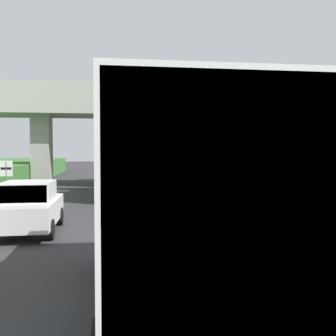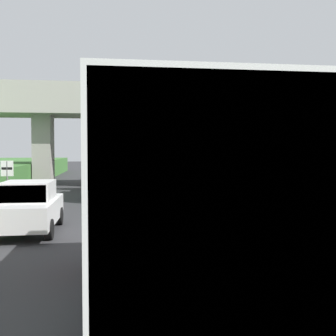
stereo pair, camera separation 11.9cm
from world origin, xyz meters
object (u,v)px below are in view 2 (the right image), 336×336
(speed_limit_sign, at_px, (7,176))
(construction_barrel_3, at_px, (19,199))
(car_white, at_px, (29,207))
(overhead_highway_sign, at_px, (146,136))
(truck_orange, at_px, (120,160))
(truck_green, at_px, (126,164))
(truck_red, at_px, (168,200))

(speed_limit_sign, height_order, construction_barrel_3, speed_limit_sign)
(car_white, xyz_separation_m, construction_barrel_3, (-1.58, 5.84, -0.40))
(overhead_highway_sign, relative_size, truck_orange, 0.81)
(truck_green, bearing_deg, speed_limit_sign, -153.58)
(speed_limit_sign, relative_size, truck_green, 0.31)
(speed_limit_sign, relative_size, construction_barrel_3, 2.48)
(truck_orange, bearing_deg, truck_red, -89.71)
(truck_orange, height_order, construction_barrel_3, truck_orange)
(car_white, height_order, construction_barrel_3, car_white)
(construction_barrel_3, bearing_deg, speed_limit_sign, 126.55)
(overhead_highway_sign, relative_size, car_white, 1.43)
(overhead_highway_sign, xyz_separation_m, speed_limit_sign, (-7.40, -6.11, -2.17))
(overhead_highway_sign, relative_size, truck_red, 0.81)
(car_white, bearing_deg, construction_barrel_3, 105.20)
(car_white, bearing_deg, speed_limit_sign, 108.76)
(truck_orange, xyz_separation_m, car_white, (-3.47, -19.29, -1.08))
(truck_red, bearing_deg, construction_barrel_3, 111.41)
(truck_green, relative_size, construction_barrel_3, 8.11)
(truck_green, height_order, truck_orange, same)
(truck_green, relative_size, car_white, 1.78)
(speed_limit_sign, relative_size, car_white, 0.54)
(speed_limit_sign, xyz_separation_m, truck_green, (5.95, 2.96, 0.46))
(overhead_highway_sign, bearing_deg, construction_barrel_3, -133.22)
(speed_limit_sign, bearing_deg, overhead_highway_sign, 39.52)
(truck_orange, relative_size, construction_barrel_3, 8.11)
(speed_limit_sign, xyz_separation_m, construction_barrel_3, (0.73, -0.99, -1.02))
(car_white, bearing_deg, truck_green, 69.64)
(speed_limit_sign, bearing_deg, car_white, -71.24)
(car_white, bearing_deg, truck_red, -64.03)
(car_white, distance_m, construction_barrel_3, 6.06)
(car_white, bearing_deg, truck_orange, 79.79)
(speed_limit_sign, xyz_separation_m, truck_orange, (5.79, 12.46, 0.46))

